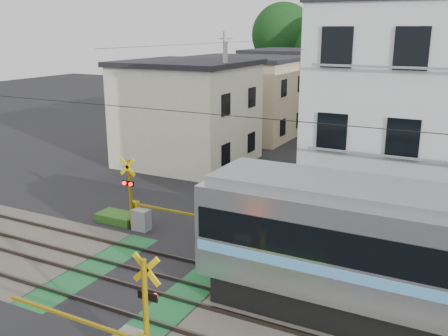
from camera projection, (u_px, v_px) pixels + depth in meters
The scene contains 9 objects.
ground at pixel (138, 280), 16.67m from camera, with size 120.00×120.00×0.00m, color black.
track_bed at pixel (138, 279), 16.66m from camera, with size 120.00×120.00×0.14m.
crossing_signal_far at pixel (140, 213), 20.75m from camera, with size 4.74×0.65×3.09m.
houses_row at pixel (345, 95), 37.87m from camera, with size 22.07×31.35×6.80m.
tree_hill at pixel (392, 51), 56.09m from camera, with size 40.00×14.14×11.96m.
catenary at pixel (318, 204), 13.06m from camera, with size 60.00×5.04×7.00m.
utility_poles at pixel (318, 87), 35.73m from camera, with size 7.90×42.00×8.00m.
pedestrian at pixel (334, 131), 37.10m from camera, with size 0.56×0.37×1.53m, color #272731.
weed_patches at pixel (181, 289), 15.77m from camera, with size 10.25×8.80×0.40m.
Camera 1 is at (9.45, -12.05, 8.11)m, focal length 40.00 mm.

